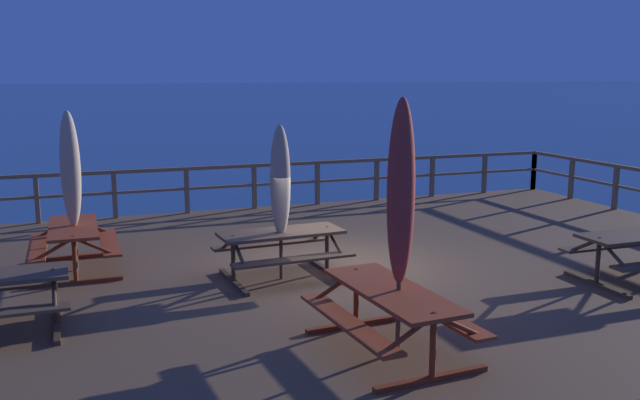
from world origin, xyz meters
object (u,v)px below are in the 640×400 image
(patio_umbrella_short_mid, at_px, (280,182))
(patio_umbrella_tall_back_left, at_px, (71,170))
(picnic_table_back_left, at_px, (281,244))
(picnic_table_front_right, at_px, (391,305))
(patio_umbrella_tall_mid_right, at_px, (401,194))
(picnic_table_mid_left, at_px, (74,238))

(patio_umbrella_short_mid, distance_m, patio_umbrella_tall_back_left, 3.47)
(picnic_table_back_left, relative_size, patio_umbrella_tall_back_left, 0.77)
(picnic_table_front_right, distance_m, picnic_table_back_left, 3.30)
(picnic_table_front_right, distance_m, patio_umbrella_tall_mid_right, 1.33)
(picnic_table_front_right, xyz_separation_m, patio_umbrella_short_mid, (-0.35, 3.23, 1.00))
(patio_umbrella_tall_mid_right, relative_size, patio_umbrella_short_mid, 1.21)
(patio_umbrella_tall_mid_right, bearing_deg, picnic_table_mid_left, 125.40)
(picnic_table_mid_left, xyz_separation_m, patio_umbrella_short_mid, (3.07, -1.64, 1.01))
(picnic_table_mid_left, bearing_deg, picnic_table_front_right, -54.85)
(picnic_table_back_left, relative_size, patio_umbrella_tall_mid_right, 0.68)
(picnic_table_back_left, relative_size, patio_umbrella_short_mid, 0.83)
(picnic_table_back_left, distance_m, patio_umbrella_tall_mid_right, 3.61)
(patio_umbrella_short_mid, bearing_deg, patio_umbrella_tall_back_left, 151.60)
(patio_umbrella_tall_back_left, bearing_deg, picnic_table_mid_left, -144.80)
(picnic_table_front_right, xyz_separation_m, picnic_table_back_left, (-0.33, 3.28, -0.00))
(picnic_table_front_right, height_order, patio_umbrella_tall_back_left, patio_umbrella_tall_back_left)
(picnic_table_back_left, bearing_deg, patio_umbrella_tall_back_left, 152.56)
(patio_umbrella_tall_mid_right, bearing_deg, patio_umbrella_tall_back_left, 125.16)
(picnic_table_front_right, relative_size, patio_umbrella_tall_mid_right, 0.75)
(picnic_table_front_right, height_order, picnic_table_back_left, same)
(picnic_table_front_right, relative_size, patio_umbrella_tall_back_left, 0.84)
(picnic_table_front_right, height_order, patio_umbrella_tall_mid_right, patio_umbrella_tall_mid_right)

